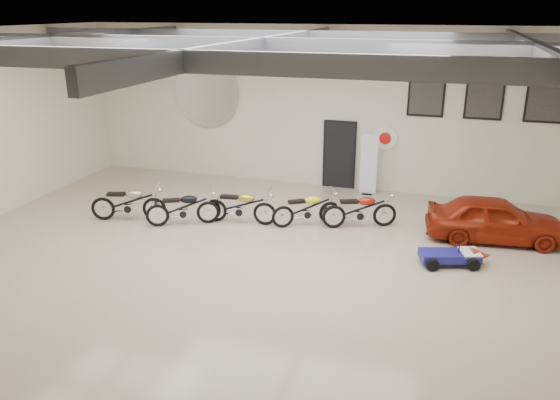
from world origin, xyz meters
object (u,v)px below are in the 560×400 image
(motorcycle_gold, at_px, (240,205))
(motorcycle_red, at_px, (360,209))
(motorcycle_black, at_px, (183,207))
(vintage_car, at_px, (495,219))
(motorcycle_yellow, at_px, (307,208))
(motorcycle_silver, at_px, (128,202))
(go_kart, at_px, (456,253))
(banner_stand, at_px, (369,165))

(motorcycle_gold, relative_size, motorcycle_red, 1.00)
(motorcycle_black, height_order, vintage_car, vintage_car)
(motorcycle_black, xyz_separation_m, motorcycle_red, (4.49, 1.21, 0.01))
(motorcycle_yellow, bearing_deg, motorcycle_black, 164.59)
(motorcycle_silver, relative_size, vintage_car, 0.61)
(motorcycle_yellow, xyz_separation_m, motorcycle_red, (1.36, 0.29, 0.02))
(motorcycle_red, height_order, go_kart, motorcycle_red)
(motorcycle_gold, height_order, go_kart, motorcycle_gold)
(motorcycle_black, height_order, motorcycle_yellow, motorcycle_black)
(motorcycle_silver, xyz_separation_m, motorcycle_red, (6.05, 1.34, -0.02))
(banner_stand, bearing_deg, motorcycle_gold, -131.75)
(motorcycle_silver, xyz_separation_m, motorcycle_yellow, (4.69, 1.06, -0.04))
(go_kart, bearing_deg, banner_stand, 103.77)
(motorcycle_silver, xyz_separation_m, motorcycle_gold, (2.96, 0.68, -0.01))
(motorcycle_gold, xyz_separation_m, motorcycle_red, (3.09, 0.66, -0.00))
(motorcycle_black, bearing_deg, motorcycle_silver, 157.29)
(banner_stand, bearing_deg, vintage_car, -38.02)
(go_kart, bearing_deg, motorcycle_black, 159.47)
(motorcycle_gold, bearing_deg, motorcycle_black, -164.20)
(motorcycle_black, relative_size, vintage_car, 0.58)
(vintage_car, bearing_deg, motorcycle_silver, 93.02)
(motorcycle_silver, distance_m, motorcycle_red, 6.19)
(go_kart, bearing_deg, motorcycle_silver, 160.92)
(motorcycle_red, bearing_deg, go_kart, -55.77)
(motorcycle_yellow, height_order, motorcycle_red, motorcycle_red)
(motorcycle_black, relative_size, motorcycle_red, 0.98)
(motorcycle_red, bearing_deg, motorcycle_silver, 169.92)
(motorcycle_red, distance_m, vintage_car, 3.32)
(motorcycle_gold, distance_m, go_kart, 5.60)
(banner_stand, height_order, motorcycle_black, banner_stand)
(go_kart, xyz_separation_m, vintage_car, (0.88, 1.73, 0.27))
(motorcycle_red, relative_size, vintage_car, 0.59)
(banner_stand, bearing_deg, motorcycle_yellow, -112.30)
(banner_stand, distance_m, motorcycle_gold, 4.49)
(motorcycle_red, bearing_deg, motorcycle_black, 172.50)
(motorcycle_gold, height_order, motorcycle_yellow, motorcycle_gold)
(go_kart, distance_m, vintage_car, 1.96)
(motorcycle_gold, relative_size, vintage_car, 0.59)
(motorcycle_silver, bearing_deg, vintage_car, -7.27)
(motorcycle_black, bearing_deg, go_kart, -30.61)
(motorcycle_silver, distance_m, motorcycle_yellow, 4.81)
(banner_stand, relative_size, motorcycle_silver, 0.94)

